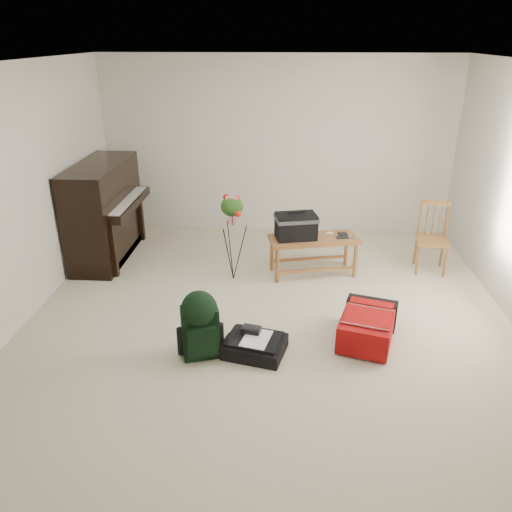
# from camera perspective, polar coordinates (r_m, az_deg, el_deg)

# --- Properties ---
(floor) EXTENTS (5.00, 5.50, 0.01)m
(floor) POSITION_cam_1_polar(r_m,az_deg,el_deg) (5.17, 1.40, -7.78)
(floor) COLOR beige
(floor) RESTS_ON ground
(ceiling) EXTENTS (5.00, 5.50, 0.01)m
(ceiling) POSITION_cam_1_polar(r_m,az_deg,el_deg) (4.40, 1.75, 21.10)
(ceiling) COLOR white
(ceiling) RESTS_ON wall_back
(wall_back) EXTENTS (5.00, 0.04, 2.50)m
(wall_back) POSITION_cam_1_polar(r_m,az_deg,el_deg) (7.29, 2.42, 12.36)
(wall_back) COLOR silver
(wall_back) RESTS_ON floor
(wall_left) EXTENTS (0.04, 5.50, 2.50)m
(wall_left) POSITION_cam_1_polar(r_m,az_deg,el_deg) (5.34, -26.49, 5.44)
(wall_left) COLOR silver
(wall_left) RESTS_ON floor
(piano) EXTENTS (0.71, 1.50, 1.25)m
(piano) POSITION_cam_1_polar(r_m,az_deg,el_deg) (6.77, -16.84, 4.70)
(piano) COLOR black
(piano) RESTS_ON floor
(bench) EXTENTS (1.14, 0.65, 0.82)m
(bench) POSITION_cam_1_polar(r_m,az_deg,el_deg) (6.03, 5.24, 3.10)
(bench) COLOR #9C6833
(bench) RESTS_ON floor
(dining_chair) EXTENTS (0.42, 0.42, 0.86)m
(dining_chair) POSITION_cam_1_polar(r_m,az_deg,el_deg) (6.52, 19.46, 1.92)
(dining_chair) COLOR #9C6833
(dining_chair) RESTS_ON floor
(red_suitcase) EXTENTS (0.65, 0.82, 0.30)m
(red_suitcase) POSITION_cam_1_polar(r_m,az_deg,el_deg) (4.99, 12.51, -7.53)
(red_suitcase) COLOR #B50F07
(red_suitcase) RESTS_ON floor
(black_duffel) EXTENTS (0.63, 0.55, 0.23)m
(black_duffel) POSITION_cam_1_polar(r_m,az_deg,el_deg) (4.71, -0.15, -10.13)
(black_duffel) COLOR black
(black_duffel) RESTS_ON floor
(green_backpack) EXTENTS (0.37, 0.35, 0.66)m
(green_backpack) POSITION_cam_1_polar(r_m,az_deg,el_deg) (4.54, -6.45, -7.47)
(green_backpack) COLOR black
(green_backpack) RESTS_ON floor
(flower_stand) EXTENTS (0.35, 0.35, 1.07)m
(flower_stand) POSITION_cam_1_polar(r_m,az_deg,el_deg) (5.87, -2.69, 1.96)
(flower_stand) COLOR black
(flower_stand) RESTS_ON floor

